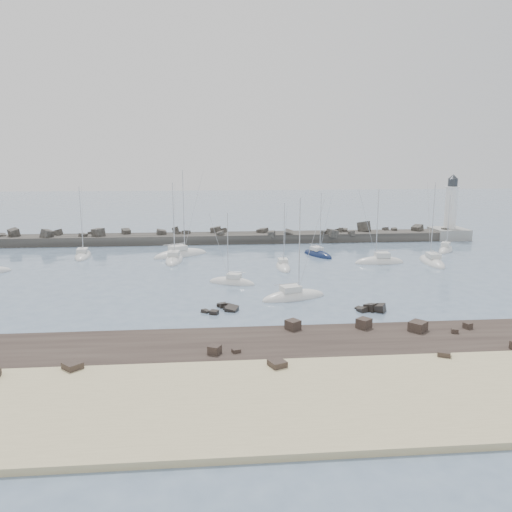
{
  "coord_description": "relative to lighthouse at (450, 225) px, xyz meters",
  "views": [
    {
      "loc": [
        -4.32,
        -65.12,
        17.7
      ],
      "look_at": [
        2.52,
        12.0,
        2.16
      ],
      "focal_mm": 35.0,
      "sensor_mm": 36.0,
      "label": 1
    }
  ],
  "objects": [
    {
      "name": "rock_cluster_far",
      "position": [
        -32.89,
        -48.71,
        -2.94
      ],
      "size": [
        3.64,
        3.22,
        1.57
      ],
      "color": "black",
      "rests_on": "ground"
    },
    {
      "name": "sailboat_8",
      "position": [
        -32.35,
        -15.89,
        -2.95
      ],
      "size": [
        5.37,
        8.04,
        12.31
      ],
      "color": "#0F1C40",
      "rests_on": "ground"
    },
    {
      "name": "ground",
      "position": [
        -47.0,
        -38.0,
        -3.09
      ],
      "size": [
        400.0,
        400.0,
        0.0
      ],
      "primitive_type": "plane",
      "color": "slate",
      "rests_on": "ground"
    },
    {
      "name": "sailboat_9",
      "position": [
        -23.36,
        -23.31,
        -2.93
      ],
      "size": [
        8.42,
        2.63,
        13.52
      ],
      "color": "white",
      "rests_on": "ground"
    },
    {
      "name": "rock_shelf",
      "position": [
        -47.6,
        -59.97,
        -3.07
      ],
      "size": [
        140.0,
        12.07,
        1.92
      ],
      "color": "black",
      "rests_on": "ground"
    },
    {
      "name": "rock_cluster_near",
      "position": [
        -50.07,
        -46.79,
        -3.11
      ],
      "size": [
        4.61,
        4.18,
        1.55
      ],
      "color": "black",
      "rests_on": "ground"
    },
    {
      "name": "sailboat_5",
      "position": [
        -48.68,
        -34.8,
        -2.96
      ],
      "size": [
        7.11,
        4.58,
        10.94
      ],
      "color": "white",
      "rests_on": "ground"
    },
    {
      "name": "sailboat_4",
      "position": [
        -57.11,
        -14.0,
        -2.94
      ],
      "size": [
        10.68,
        8.09,
        16.52
      ],
      "color": "white",
      "rests_on": "ground"
    },
    {
      "name": "breakwater",
      "position": [
        -54.62,
        0.02,
        -2.79
      ],
      "size": [
        115.0,
        7.46,
        5.52
      ],
      "color": "#302E2B",
      "rests_on": "ground"
    },
    {
      "name": "sailboat_10",
      "position": [
        -14.66,
        -24.22,
        -2.94
      ],
      "size": [
        3.43,
        9.37,
        14.65
      ],
      "color": "white",
      "rests_on": "ground"
    },
    {
      "name": "sailboat_6",
      "position": [
        -40.04,
        -25.54,
        -2.96
      ],
      "size": [
        2.26,
        7.16,
        11.41
      ],
      "color": "white",
      "rests_on": "ground"
    },
    {
      "name": "sailboat_3",
      "position": [
        -57.91,
        -18.45,
        -2.94
      ],
      "size": [
        3.29,
        9.24,
        14.47
      ],
      "color": "white",
      "rests_on": "ground"
    },
    {
      "name": "sailboat_1",
      "position": [
        -74.45,
        -13.33,
        -2.96
      ],
      "size": [
        3.53,
        8.75,
        13.45
      ],
      "color": "white",
      "rests_on": "ground"
    },
    {
      "name": "sailboat_7",
      "position": [
        -41.21,
        -42.95,
        -2.95
      ],
      "size": [
        9.09,
        5.17,
        13.77
      ],
      "color": "white",
      "rests_on": "ground"
    },
    {
      "name": "lighthouse",
      "position": [
        0.0,
        0.0,
        0.0
      ],
      "size": [
        7.0,
        7.0,
        14.6
      ],
      "color": "gray",
      "rests_on": "ground"
    },
    {
      "name": "sand_strip",
      "position": [
        -47.0,
        -70.0,
        -3.09
      ],
      "size": [
        140.0,
        14.0,
        1.0
      ],
      "primitive_type": "cube",
      "color": "beige",
      "rests_on": "ground"
    },
    {
      "name": "sailboat_12",
      "position": [
        -7.24,
        -13.78,
        -2.93
      ],
      "size": [
        5.98,
        7.08,
        11.63
      ],
      "color": "white",
      "rests_on": "ground"
    }
  ]
}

